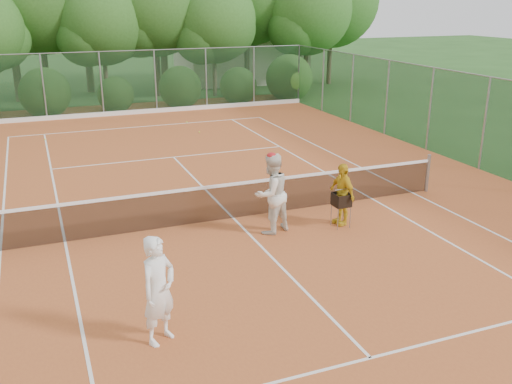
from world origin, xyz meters
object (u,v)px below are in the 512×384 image
player_white (159,290)px  player_center_grp (271,193)px  player_yellow (342,194)px  ball_hopper (341,200)px

player_white → player_center_grp: player_center_grp is taller
player_yellow → player_white: bearing=-63.2°
player_white → player_center_grp: size_ratio=0.93×
player_center_grp → ball_hopper: player_center_grp is taller
player_center_grp → ball_hopper: 1.76m
ball_hopper → player_center_grp: bearing=179.1°
player_white → player_yellow: size_ratio=1.18×
player_center_grp → ball_hopper: size_ratio=2.28×
player_white → player_yellow: (5.28, 3.42, -0.14)m
player_center_grp → player_yellow: bearing=-4.7°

